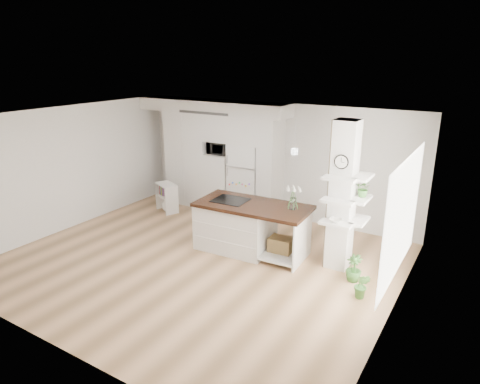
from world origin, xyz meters
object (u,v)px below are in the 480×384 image
object	(u,v)px
bookshelf	(167,200)
floor_plant_a	(362,286)
kitchen_island	(241,225)
refrigerator	(247,179)

from	to	relation	value
bookshelf	floor_plant_a	xyz separation A→B (m)	(5.29, -1.48, -0.09)
kitchen_island	bookshelf	world-z (taller)	kitchen_island
bookshelf	refrigerator	bearing A→B (deg)	51.32
refrigerator	kitchen_island	xyz separation A→B (m)	(0.92, -1.79, -0.36)
floor_plant_a	refrigerator	bearing A→B (deg)	146.11
kitchen_island	bookshelf	xyz separation A→B (m)	(-2.69, 0.90, -0.20)
kitchen_island	floor_plant_a	distance (m)	2.68
bookshelf	floor_plant_a	bearing A→B (deg)	8.99
refrigerator	bookshelf	size ratio (longest dim) A/B	2.47
refrigerator	floor_plant_a	world-z (taller)	refrigerator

